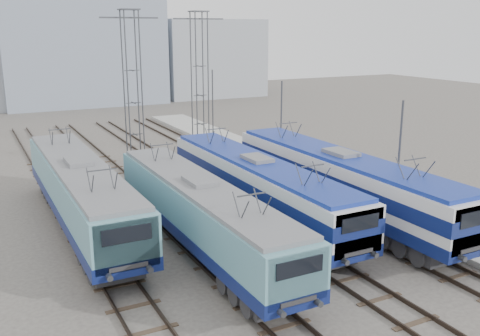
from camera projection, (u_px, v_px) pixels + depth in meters
name	position (u px, v px, depth m)	size (l,w,h in m)	color
ground	(280.00, 272.00, 24.03)	(160.00, 160.00, 0.00)	#514C47
platform	(348.00, 191.00, 35.40)	(4.00, 70.00, 0.30)	#9E9E99
locomotive_far_left	(81.00, 190.00, 28.42)	(2.88, 18.20, 3.43)	#0E1A54
locomotive_center_left	(202.00, 211.00, 25.52)	(2.72, 17.19, 3.23)	#0E1A54
locomotive_center_right	(258.00, 184.00, 29.64)	(2.78, 17.57, 3.30)	#0E1A54
locomotive_far_right	(342.00, 179.00, 30.22)	(2.92, 18.47, 3.47)	#0E1A54
catenary_tower_west	(132.00, 82.00, 41.24)	(4.50, 1.20, 12.00)	#3F4247
catenary_tower_east	(200.00, 76.00, 45.85)	(4.50, 1.20, 12.00)	#3F4247
mast_front	(398.00, 165.00, 28.68)	(0.12, 0.12, 7.00)	#3F4247
mast_mid	(281.00, 129.00, 38.99)	(0.12, 0.12, 7.00)	#3F4247
mast_rear	(213.00, 108.00, 49.30)	(0.12, 0.12, 7.00)	#3F4247
building_center	(79.00, 40.00, 76.79)	(22.00, 14.00, 18.00)	gray
building_east	(207.00, 58.00, 86.44)	(16.00, 12.00, 12.00)	#9299A2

